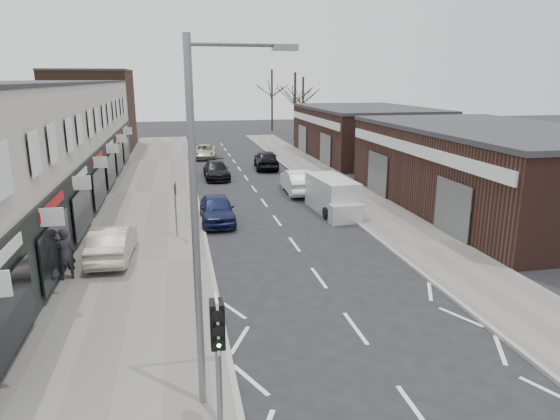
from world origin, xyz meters
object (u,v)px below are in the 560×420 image
warning_sign (176,193)px  white_van (333,196)px  pedestrian (65,254)px  sedan_on_pavement (113,242)px  parked_car_left_c (205,152)px  street_lamp (203,211)px  parked_car_right_a (298,181)px  parked_car_left_a (217,209)px  parked_car_left_b (216,170)px  parked_car_right_b (266,159)px  traffic_light (217,336)px

warning_sign → white_van: bearing=19.9°
warning_sign → pedestrian: bearing=-132.0°
sedan_on_pavement → parked_car_left_c: sedan_on_pavement is taller
street_lamp → parked_car_right_a: bearing=71.2°
parked_car_left_a → parked_car_left_b: bearing=86.1°
parked_car_left_c → street_lamp: bearing=-88.2°
parked_car_left_b → parked_car_right_b: (4.40, 3.37, 0.15)m
warning_sign → parked_car_right_b: (7.36, 17.52, -1.41)m
parked_car_left_b → parked_car_right_b: size_ratio=0.96×
street_lamp → warning_sign: (-0.63, 12.80, -2.42)m
parked_car_left_b → parked_car_left_c: size_ratio=0.98×
street_lamp → parked_car_right_b: (6.73, 30.32, -3.83)m
parked_car_left_c → parked_car_right_a: parked_car_right_a is taller
sedan_on_pavement → parked_car_left_b: (5.57, 16.75, -0.18)m
parked_car_left_b → parked_car_right_a: 7.68m
parked_car_left_a → parked_car_right_a: bearing=46.1°
parked_car_right_a → street_lamp: bearing=73.5°
parked_car_left_a → parked_car_right_a: (5.76, 5.87, 0.06)m
street_lamp → sedan_on_pavement: bearing=107.6°
sedan_on_pavement → parked_car_right_b: bearing=-113.9°
traffic_light → sedan_on_pavement: size_ratio=0.73×
sedan_on_pavement → parked_car_left_c: size_ratio=0.95×
warning_sign → parked_car_left_a: (2.03, 2.31, -1.47)m
warning_sign → parked_car_left_c: size_ratio=0.60×
traffic_light → pedestrian: traffic_light is taller
traffic_light → parked_car_left_b: (2.20, 28.16, -1.77)m
parked_car_left_b → parked_car_right_b: 5.54m
street_lamp → parked_car_left_b: 27.34m
street_lamp → warning_sign: 13.04m
traffic_light → parked_car_left_c: 38.49m
pedestrian → warning_sign: bearing=-150.2°
traffic_light → warning_sign: traffic_light is taller
pedestrian → parked_car_left_a: bearing=-150.0°
sedan_on_pavement → parked_car_right_b: parked_car_right_b is taller
parked_car_left_a → parked_car_right_b: size_ratio=0.92×
parked_car_left_b → parked_car_left_c: parked_car_left_b is taller
warning_sign → parked_car_left_b: bearing=78.2°
white_van → parked_car_left_b: bearing=112.4°
parked_car_right_b → street_lamp: bearing=82.6°
parked_car_right_a → parked_car_right_b: bearing=-85.0°
traffic_light → white_van: (7.80, 17.12, -1.51)m
parked_car_left_b → parked_car_left_c: bearing=91.0°
traffic_light → parked_car_left_c: bearing=87.1°
traffic_light → sedan_on_pavement: 12.01m
parked_car_left_b → pedestrian: bearing=-111.1°
street_lamp → parked_car_left_a: street_lamp is taller
sedan_on_pavement → parked_car_right_b: (9.97, 20.12, -0.03)m
white_van → parked_car_left_c: white_van is taller
sedan_on_pavement → parked_car_right_b: size_ratio=0.92×
street_lamp → white_van: street_lamp is taller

